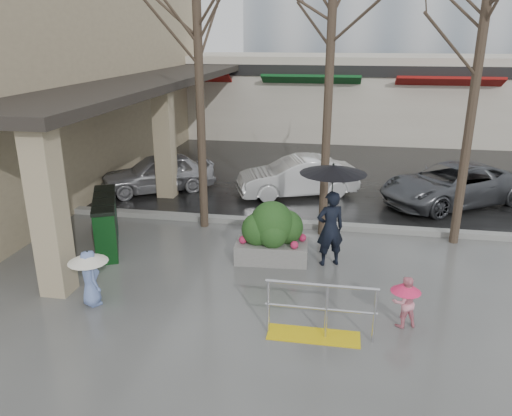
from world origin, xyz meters
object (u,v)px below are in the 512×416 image
(woman, at_px, (332,202))
(car_c, at_px, (452,184))
(handrail, at_px, (318,318))
(news_boxes, at_px, (106,222))
(tree_midwest, at_px, (332,22))
(tree_west, at_px, (197,29))
(car_a, at_px, (158,173))
(child_pink, at_px, (405,298))
(child_blue, at_px, (89,271))
(tree_mideast, at_px, (482,39))
(planter, at_px, (272,233))
(car_b, at_px, (297,177))

(woman, height_order, car_c, woman)
(handrail, height_order, news_boxes, news_boxes)
(tree_midwest, bearing_deg, woman, -82.55)
(handrail, height_order, car_c, car_c)
(tree_west, xyz_separation_m, car_a, (-2.38, 2.86, -4.45))
(child_pink, height_order, car_a, car_a)
(tree_midwest, height_order, child_pink, tree_midwest)
(child_blue, relative_size, car_a, 0.30)
(tree_midwest, distance_m, news_boxes, 7.14)
(tree_west, xyz_separation_m, tree_mideast, (6.50, 0.00, -0.22))
(car_a, bearing_deg, handrail, 5.25)
(car_c, bearing_deg, tree_mideast, -41.49)
(woman, xyz_separation_m, child_pink, (1.41, -2.34, -0.93))
(tree_west, distance_m, tree_midwest, 3.20)
(tree_midwest, relative_size, car_c, 1.54)
(handrail, bearing_deg, planter, 112.57)
(tree_west, height_order, child_pink, tree_west)
(tree_west, bearing_deg, car_c, 24.27)
(woman, height_order, news_boxes, woman)
(child_pink, bearing_deg, car_b, -90.79)
(tree_west, height_order, car_c, tree_west)
(handrail, xyz_separation_m, car_a, (-5.74, 7.66, 0.25))
(tree_mideast, relative_size, car_a, 1.76)
(news_boxes, relative_size, car_a, 0.61)
(tree_midwest, bearing_deg, news_boxes, -161.13)
(planter, height_order, news_boxes, planter)
(tree_midwest, height_order, car_a, tree_midwest)
(tree_midwest, relative_size, child_pink, 7.27)
(handrail, bearing_deg, car_a, 126.84)
(child_pink, relative_size, car_a, 0.26)
(handrail, height_order, tree_mideast, tree_mideast)
(child_blue, height_order, car_b, car_b)
(child_pink, relative_size, news_boxes, 0.43)
(tree_midwest, bearing_deg, tree_mideast, -0.00)
(tree_midwest, relative_size, news_boxes, 3.09)
(tree_west, xyz_separation_m, car_c, (6.96, 3.14, -4.45))
(woman, distance_m, car_c, 6.15)
(news_boxes, bearing_deg, car_b, 25.07)
(handrail, xyz_separation_m, child_blue, (-4.36, 0.36, 0.32))
(planter, bearing_deg, car_c, 46.08)
(tree_midwest, height_order, tree_mideast, tree_midwest)
(handrail, relative_size, child_blue, 1.69)
(child_pink, xyz_separation_m, child_blue, (-5.85, -0.26, 0.15))
(car_b, bearing_deg, car_c, 67.83)
(tree_midwest, bearing_deg, car_b, 107.14)
(tree_midwest, bearing_deg, planter, -119.59)
(tree_west, distance_m, car_c, 8.84)
(tree_midwest, bearing_deg, handrail, -88.09)
(car_b, bearing_deg, woman, -7.79)
(tree_west, height_order, tree_midwest, tree_midwest)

